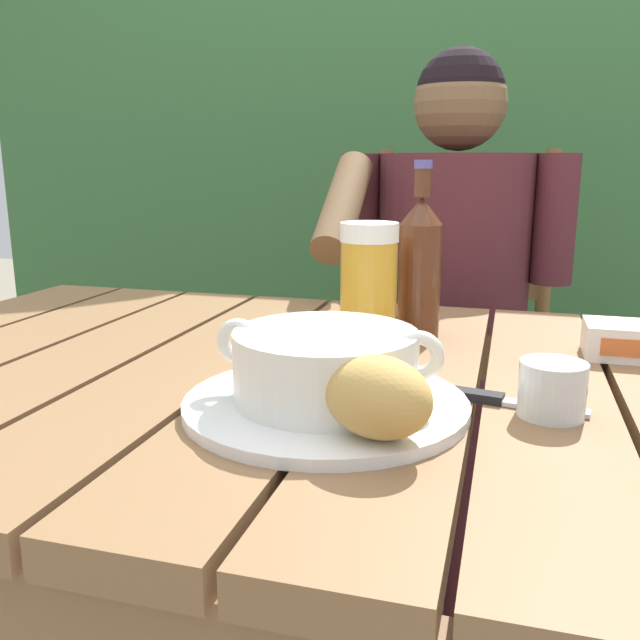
{
  "coord_description": "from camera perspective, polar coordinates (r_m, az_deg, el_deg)",
  "views": [
    {
      "loc": [
        0.24,
        -0.76,
        0.97
      ],
      "look_at": [
        0.03,
        -0.03,
        0.79
      ],
      "focal_mm": 37.66,
      "sensor_mm": 36.0,
      "label": 1
    }
  ],
  "objects": [
    {
      "name": "person_eating",
      "position": [
        1.44,
        10.86,
        2.41
      ],
      "size": [
        0.48,
        0.47,
        1.2
      ],
      "color": "#54242C",
      "rests_on": "ground_plane"
    },
    {
      "name": "water_glass_small",
      "position": [
        0.71,
        19.12,
        -5.57
      ],
      "size": [
        0.07,
        0.07,
        0.06
      ],
      "color": "silver",
      "rests_on": "dining_table"
    },
    {
      "name": "butter_tub",
      "position": [
        0.96,
        24.69,
        -1.59
      ],
      "size": [
        0.11,
        0.08,
        0.04
      ],
      "color": "white",
      "rests_on": "dining_table"
    },
    {
      "name": "table_knife",
      "position": [
        0.74,
        15.11,
        -6.6
      ],
      "size": [
        0.15,
        0.04,
        0.01
      ],
      "color": "silver",
      "rests_on": "dining_table"
    },
    {
      "name": "serving_plate",
      "position": [
        0.7,
        0.48,
        -7.14
      ],
      "size": [
        0.29,
        0.29,
        0.01
      ],
      "color": "white",
      "rests_on": "dining_table"
    },
    {
      "name": "beer_glass",
      "position": [
        0.92,
        4.16,
        2.98
      ],
      "size": [
        0.08,
        0.08,
        0.17
      ],
      "color": "gold",
      "rests_on": "dining_table"
    },
    {
      "name": "bread_roll",
      "position": [
        0.59,
        4.9,
        -6.5
      ],
      "size": [
        0.13,
        0.12,
        0.07
      ],
      "color": "tan",
      "rests_on": "serving_plate"
    },
    {
      "name": "hedge_backdrop",
      "position": [
        2.58,
        7.72,
        18.21
      ],
      "size": [
        3.32,
        0.88,
        2.64
      ],
      "color": "#386739",
      "rests_on": "ground_plane"
    },
    {
      "name": "chair_near_diner",
      "position": [
        1.69,
        11.27,
        -3.59
      ],
      "size": [
        0.44,
        0.43,
        1.01
      ],
      "color": "brown",
      "rests_on": "ground_plane"
    },
    {
      "name": "beer_bottle",
      "position": [
        0.96,
        8.49,
        4.58
      ],
      "size": [
        0.06,
        0.06,
        0.25
      ],
      "color": "#552B19",
      "rests_on": "dining_table"
    },
    {
      "name": "soup_bowl",
      "position": [
        0.68,
        0.48,
        -3.72
      ],
      "size": [
        0.24,
        0.19,
        0.08
      ],
      "color": "white",
      "rests_on": "serving_plate"
    },
    {
      "name": "dining_table",
      "position": [
        0.87,
        -1.7,
        -9.97
      ],
      "size": [
        1.31,
        0.84,
        0.72
      ],
      "color": "brown",
      "rests_on": "ground_plane"
    }
  ]
}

